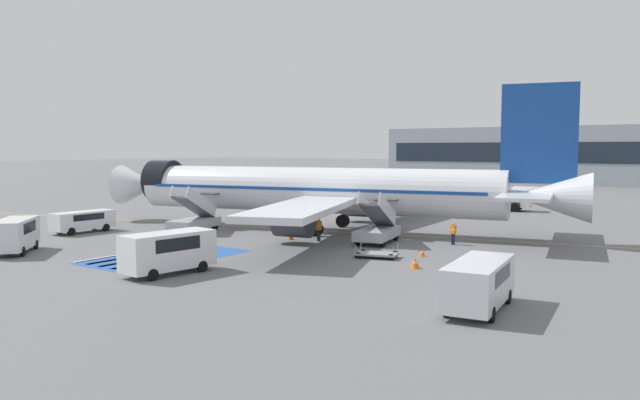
# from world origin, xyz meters

# --- Properties ---
(ground_plane) EXTENTS (600.00, 600.00, 0.00)m
(ground_plane) POSITION_xyz_m (0.00, 0.00, 0.00)
(ground_plane) COLOR slate
(apron_leadline_yellow) EXTENTS (73.63, 16.85, 0.01)m
(apron_leadline_yellow) POSITION_xyz_m (-0.93, -0.76, 0.00)
(apron_leadline_yellow) COLOR gold
(apron_leadline_yellow) RESTS_ON ground_plane
(apron_stand_patch_blue) EXTENTS (5.98, 9.95, 0.01)m
(apron_stand_patch_blue) POSITION_xyz_m (-0.93, -16.36, 0.00)
(apron_stand_patch_blue) COLOR #2856A8
(apron_stand_patch_blue) RESTS_ON ground_plane
(apron_walkway_bar_0) EXTENTS (0.44, 3.60, 0.01)m
(apron_walkway_bar_0) POSITION_xyz_m (-3.93, -19.05, 0.00)
(apron_walkway_bar_0) COLOR silver
(apron_walkway_bar_0) RESTS_ON ground_plane
(apron_walkway_bar_1) EXTENTS (0.44, 3.60, 0.01)m
(apron_walkway_bar_1) POSITION_xyz_m (-2.73, -19.05, 0.00)
(apron_walkway_bar_1) COLOR silver
(apron_walkway_bar_1) RESTS_ON ground_plane
(apron_walkway_bar_2) EXTENTS (0.44, 3.60, 0.01)m
(apron_walkway_bar_2) POSITION_xyz_m (-1.53, -19.05, 0.00)
(apron_walkway_bar_2) COLOR silver
(apron_walkway_bar_2) RESTS_ON ground_plane
(apron_walkway_bar_3) EXTENTS (0.44, 3.60, 0.01)m
(apron_walkway_bar_3) POSITION_xyz_m (-0.33, -19.05, 0.00)
(apron_walkway_bar_3) COLOR silver
(apron_walkway_bar_3) RESTS_ON ground_plane
(apron_walkway_bar_4) EXTENTS (0.44, 3.60, 0.01)m
(apron_walkway_bar_4) POSITION_xyz_m (0.87, -19.05, 0.00)
(apron_walkway_bar_4) COLOR silver
(apron_walkway_bar_4) RESTS_ON ground_plane
(airliner) EXTENTS (41.01, 34.25, 11.47)m
(airliner) POSITION_xyz_m (-0.23, -0.60, 3.38)
(airliner) COLOR silver
(airliner) RESTS_ON ground_plane
(boarding_stairs_forward) EXTENTS (3.21, 5.53, 3.89)m
(boarding_stairs_forward) POSITION_xyz_m (-8.39, -6.99, 0.97)
(boarding_stairs_forward) COLOR #ADB2BA
(boarding_stairs_forward) RESTS_ON ground_plane
(boarding_stairs_aft) EXTENTS (3.21, 5.53, 3.86)m
(boarding_stairs_aft) POSITION_xyz_m (6.94, -3.52, 0.97)
(boarding_stairs_aft) COLOR #ADB2BA
(boarding_stairs_aft) RESTS_ON ground_plane
(fuel_tanker) EXTENTS (10.76, 4.09, 3.56)m
(fuel_tanker) POSITION_xyz_m (3.81, 24.62, 1.81)
(fuel_tanker) COLOR #38383D
(fuel_tanker) RESTS_ON ground_plane
(service_van_0) EXTENTS (1.91, 5.08, 1.72)m
(service_van_0) POSITION_xyz_m (-15.36, -12.68, 1.06)
(service_van_0) COLOR silver
(service_van_0) RESTS_ON ground_plane
(service_van_1) EXTENTS (2.73, 5.64, 2.09)m
(service_van_1) POSITION_xyz_m (19.98, -17.32, 1.26)
(service_van_1) COLOR silver
(service_van_1) RESTS_ON ground_plane
(service_van_2) EXTENTS (2.51, 5.29, 2.30)m
(service_van_2) POSITION_xyz_m (3.39, -19.90, 1.37)
(service_van_2) COLOR silver
(service_van_2) RESTS_ON ground_plane
(service_van_3) EXTENTS (4.75, 4.74, 2.23)m
(service_van_3) POSITION_xyz_m (-10.13, -21.15, 1.33)
(service_van_3) COLOR silver
(service_van_3) RESTS_ON ground_plane
(baggage_cart) EXTENTS (2.93, 2.20, 0.87)m
(baggage_cart) POSITION_xyz_m (10.05, -8.91, 0.26)
(baggage_cart) COLOR gray
(baggage_cart) RESTS_ON ground_plane
(ground_crew_0) EXTENTS (0.36, 0.48, 1.70)m
(ground_crew_0) POSITION_xyz_m (2.94, -5.24, 0.97)
(ground_crew_0) COLOR #2D2D33
(ground_crew_0) RESTS_ON ground_plane
(ground_crew_1) EXTENTS (0.48, 0.36, 1.60)m
(ground_crew_1) POSITION_xyz_m (11.75, -1.08, 0.91)
(ground_crew_1) COLOR #191E38
(ground_crew_1) RESTS_ON ground_plane
(traffic_cone_0) EXTENTS (0.49, 0.49, 0.55)m
(traffic_cone_0) POSITION_xyz_m (0.78, -5.89, 0.27)
(traffic_cone_0) COLOR orange
(traffic_cone_0) RESTS_ON ground_plane
(traffic_cone_1) EXTENTS (0.56, 0.56, 0.62)m
(traffic_cone_1) POSITION_xyz_m (13.59, -10.62, 0.31)
(traffic_cone_1) COLOR orange
(traffic_cone_1) RESTS_ON ground_plane
(traffic_cone_2) EXTENTS (0.42, 0.42, 0.47)m
(traffic_cone_2) POSITION_xyz_m (12.12, -6.73, 0.24)
(traffic_cone_2) COLOR orange
(traffic_cone_2) RESTS_ON ground_plane
(terminal_building) EXTENTS (95.86, 12.10, 10.98)m
(terminal_building) POSITION_xyz_m (10.50, 83.04, 5.49)
(terminal_building) COLOR #89939E
(terminal_building) RESTS_ON ground_plane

